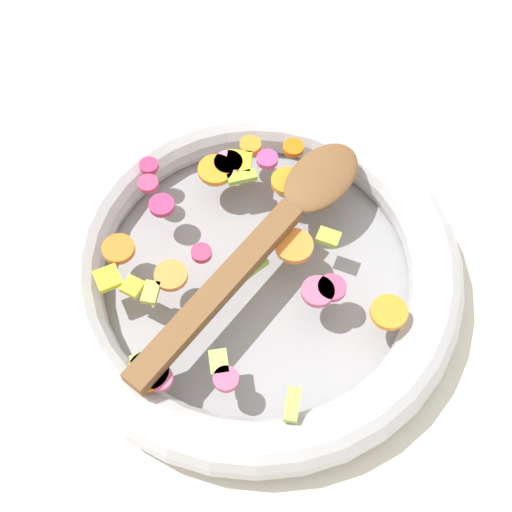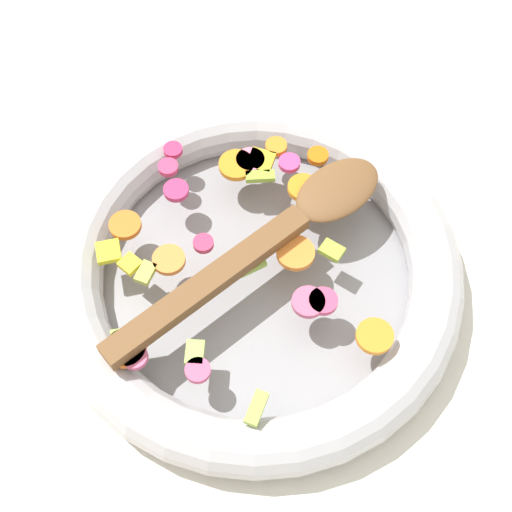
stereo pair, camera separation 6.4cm
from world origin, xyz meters
TOP-DOWN VIEW (x-y plane):
  - ground_plane at (0.00, 0.00)m, footprint 4.00×4.00m
  - skillet at (0.00, 0.00)m, footprint 0.38×0.38m
  - chopped_vegetables at (0.01, -0.02)m, footprint 0.25×0.29m
  - wooden_spoon at (-0.02, -0.01)m, footprint 0.28×0.18m

SIDE VIEW (x-z plane):
  - ground_plane at x=0.00m, z-range 0.00..0.00m
  - skillet at x=0.00m, z-range 0.00..0.05m
  - chopped_vegetables at x=0.01m, z-range 0.05..0.06m
  - wooden_spoon at x=-0.02m, z-range 0.06..0.07m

